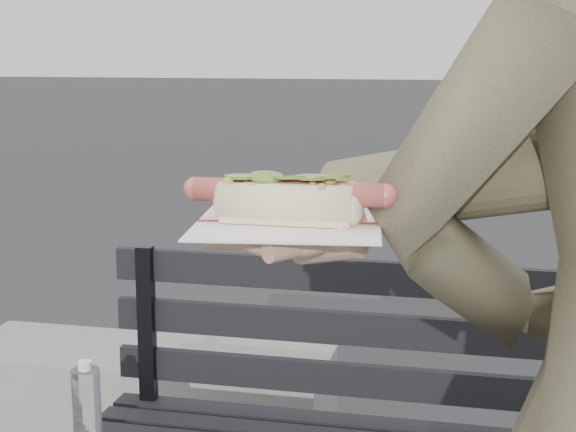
% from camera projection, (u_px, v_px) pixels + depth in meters
% --- Properties ---
extents(park_bench, '(1.50, 0.44, 0.88)m').
position_uv_depth(park_bench, '(399.00, 427.00, 1.99)').
color(park_bench, black).
rests_on(park_bench, ground).
extents(concrete_block, '(1.20, 0.40, 0.40)m').
position_uv_depth(concrete_block, '(146.00, 409.00, 2.89)').
color(concrete_block, slate).
rests_on(concrete_block, ground).
extents(held_hotdog, '(0.63, 0.32, 0.20)m').
position_uv_depth(held_hotdog, '(481.00, 181.00, 0.93)').
color(held_hotdog, '#46442F').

